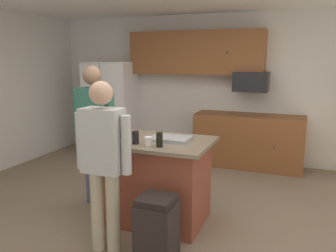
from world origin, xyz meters
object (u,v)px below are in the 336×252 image
glass_stout_tall (136,137)px  glass_short_whisky (159,140)px  tumbler_amber (118,135)px  refrigerator (112,108)px  serving_tray (170,139)px  kitchen_island (158,180)px  trash_bin (157,228)px  person_guest_left (94,126)px  microwave_over_range (251,82)px  mug_ceramic_white (149,141)px  person_elder_center (103,157)px

glass_stout_tall → glass_short_whisky: size_ratio=0.92×
tumbler_amber → refrigerator: bearing=121.8°
glass_short_whisky → serving_tray: (-0.00, 0.29, -0.05)m
kitchen_island → trash_bin: kitchen_island is taller
person_guest_left → trash_bin: 1.65m
tumbler_amber → glass_stout_tall: bearing=-0.4°
microwave_over_range → kitchen_island: size_ratio=0.48×
microwave_over_range → tumbler_amber: 2.89m
refrigerator → tumbler_amber: bearing=-58.2°
refrigerator → glass_stout_tall: bearing=-54.8°
mug_ceramic_white → glass_short_whisky: bearing=-0.8°
refrigerator → kitchen_island: (1.96, -2.32, -0.40)m
glass_short_whisky → microwave_over_range: bearing=79.3°
kitchen_island → glass_short_whisky: size_ratio=7.83×
person_elder_center → trash_bin: size_ratio=2.68×
person_guest_left → serving_tray: (1.04, -0.12, -0.05)m
person_guest_left → person_elder_center: person_guest_left is taller
refrigerator → serving_tray: refrigerator is taller
person_elder_center → serving_tray: (0.35, 0.80, 0.03)m
glass_stout_tall → serving_tray: glass_stout_tall is taller
glass_stout_tall → person_elder_center: bearing=-97.0°
tumbler_amber → serving_tray: size_ratio=0.35×
kitchen_island → person_guest_left: bearing=170.7°
glass_stout_tall → trash_bin: (0.45, -0.48, -0.71)m
refrigerator → serving_tray: size_ratio=4.01×
kitchen_island → glass_short_whisky: bearing=-64.1°
person_guest_left → tumbler_amber: size_ratio=11.32×
serving_tray → refrigerator: bearing=132.3°
person_guest_left → glass_short_whisky: person_guest_left is taller
glass_stout_tall → tumbler_amber: bearing=179.6°
mug_ceramic_white → glass_stout_tall: (-0.16, 0.03, 0.02)m
glass_short_whisky → trash_bin: size_ratio=0.24×
glass_stout_tall → serving_tray: bearing=43.2°
mug_ceramic_white → tumbler_amber: bearing=175.8°
serving_tray → tumbler_amber: bearing=-152.0°
kitchen_island → mug_ceramic_white: (0.01, -0.26, 0.51)m
mug_ceramic_white → serving_tray: 0.32m
person_elder_center → glass_short_whisky: size_ratio=10.97×
kitchen_island → person_elder_center: person_elder_center is taller
tumbler_amber → glass_short_whisky: 0.50m
trash_bin → person_elder_center: bearing=-174.7°
glass_short_whisky → serving_tray: 0.30m
microwave_over_range → glass_stout_tall: size_ratio=4.08×
mug_ceramic_white → glass_stout_tall: 0.17m
tumbler_amber → mug_ceramic_white: (0.38, -0.03, -0.03)m
person_guest_left → mug_ceramic_white: size_ratio=14.02×
glass_short_whisky → refrigerator: bearing=128.9°
glass_stout_tall → glass_short_whisky: 0.29m
kitchen_island → glass_stout_tall: 0.61m
kitchen_island → person_guest_left: (-0.92, 0.15, 0.53)m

